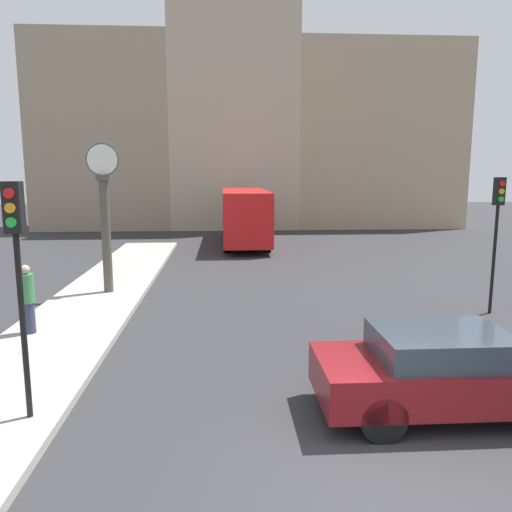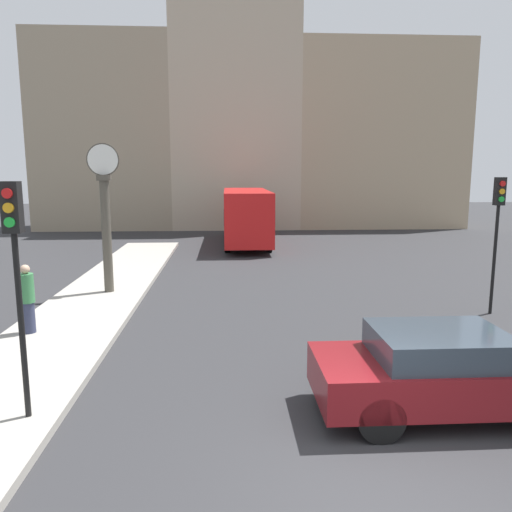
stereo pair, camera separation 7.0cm
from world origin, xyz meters
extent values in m
plane|color=#2D2D30|center=(0.00, 0.00, 0.00)|extent=(120.00, 120.00, 0.00)
cube|color=#A39E93|center=(-5.95, 9.93, 0.08)|extent=(2.74, 23.86, 0.16)
cube|color=gray|center=(-10.33, 31.15, 6.57)|extent=(9.43, 5.00, 13.14)
cube|color=#B7A88E|center=(-1.22, 31.15, 9.95)|extent=(8.78, 5.00, 19.90)
cube|color=tan|center=(9.11, 31.15, 6.45)|extent=(11.88, 5.00, 12.90)
cube|color=maroon|center=(1.68, 2.13, 0.64)|extent=(4.35, 1.81, 0.67)
cube|color=#2D3842|center=(1.51, 2.13, 1.20)|extent=(2.09, 1.63, 0.45)
cylinder|color=black|center=(3.03, 2.93, 0.36)|extent=(0.72, 0.22, 0.72)
cylinder|color=black|center=(0.33, 2.93, 0.36)|extent=(0.72, 0.22, 0.72)
cylinder|color=black|center=(0.33, 1.34, 0.36)|extent=(0.72, 0.22, 0.72)
cube|color=red|center=(-0.86, 21.95, 1.68)|extent=(2.37, 8.78, 2.63)
cube|color=#1E232D|center=(-0.86, 21.95, 1.85)|extent=(2.39, 8.60, 0.78)
cylinder|color=black|center=(0.19, 24.67, 0.45)|extent=(0.28, 0.90, 0.90)
cylinder|color=black|center=(-1.90, 24.67, 0.45)|extent=(0.28, 0.90, 0.90)
cylinder|color=black|center=(0.19, 19.22, 0.45)|extent=(0.28, 0.90, 0.90)
cylinder|color=black|center=(-1.90, 19.22, 0.45)|extent=(0.28, 0.90, 0.90)
cylinder|color=black|center=(-5.07, 2.14, 1.61)|extent=(0.09, 0.09, 2.91)
cube|color=black|center=(-5.07, 2.14, 3.44)|extent=(0.26, 0.20, 0.76)
cylinder|color=red|center=(-5.07, 2.02, 3.65)|extent=(0.15, 0.04, 0.15)
cylinder|color=orange|center=(-5.07, 2.02, 3.44)|extent=(0.15, 0.04, 0.15)
cylinder|color=green|center=(-5.07, 2.02, 3.23)|extent=(0.15, 0.04, 0.15)
cylinder|color=black|center=(5.52, 7.86, 1.53)|extent=(0.09, 0.09, 3.06)
cube|color=black|center=(5.52, 7.86, 3.44)|extent=(0.26, 0.20, 0.76)
cylinder|color=red|center=(5.52, 7.74, 3.65)|extent=(0.15, 0.04, 0.15)
cylinder|color=orange|center=(5.52, 7.74, 3.44)|extent=(0.15, 0.04, 0.15)
cylinder|color=green|center=(5.52, 7.74, 3.23)|extent=(0.15, 0.04, 0.15)
cylinder|color=#4C473D|center=(-5.73, 10.54, 1.93)|extent=(0.29, 0.29, 3.54)
cube|color=#4C473D|center=(-5.73, 10.54, 3.79)|extent=(0.38, 0.38, 0.18)
cylinder|color=#4C473D|center=(-5.73, 10.54, 4.34)|extent=(1.01, 0.04, 1.01)
cylinder|color=white|center=(-5.73, 10.54, 4.34)|extent=(0.93, 0.06, 0.93)
cylinder|color=#2D334C|center=(-6.66, 6.40, 0.53)|extent=(0.29, 0.29, 0.74)
cylinder|color=#387A47|center=(-6.66, 6.40, 1.25)|extent=(0.34, 0.34, 0.69)
sphere|color=tan|center=(-6.66, 6.40, 1.70)|extent=(0.22, 0.22, 0.22)
camera|label=1|loc=(-1.98, -5.39, 3.95)|focal=35.00mm
camera|label=2|loc=(-1.91, -5.40, 3.95)|focal=35.00mm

